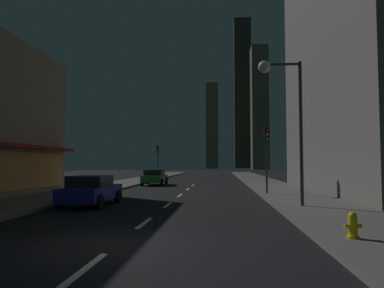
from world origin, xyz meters
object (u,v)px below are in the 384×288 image
car_parked_far (155,177)px  fire_hydrant_yellow_near (353,226)px  traffic_light_far_left (158,155)px  street_lamp_right (282,96)px  car_parked_near (91,190)px  traffic_light_near_right (267,145)px  fire_hydrant_far_left (111,184)px

car_parked_far → fire_hydrant_yellow_near: bearing=-67.8°
car_parked_far → traffic_light_far_left: bearing=99.0°
fire_hydrant_yellow_near → street_lamp_right: street_lamp_right is taller
car_parked_near → traffic_light_far_left: bearing=93.9°
car_parked_far → traffic_light_near_right: traffic_light_near_right is taller
car_parked_far → car_parked_near: bearing=-90.0°
car_parked_far → traffic_light_far_left: size_ratio=1.01×
car_parked_near → street_lamp_right: size_ratio=0.64×
car_parked_near → fire_hydrant_far_left: bearing=102.8°
fire_hydrant_yellow_near → traffic_light_far_left: size_ratio=0.16×
fire_hydrant_far_left → fire_hydrant_yellow_near: bearing=-55.7°
car_parked_near → traffic_light_near_right: (9.10, 6.01, 2.45)m
traffic_light_far_left → traffic_light_near_right: bearing=-63.5°
street_lamp_right → fire_hydrant_far_left: bearing=137.1°
traffic_light_near_right → fire_hydrant_far_left: bearing=160.2°
car_parked_far → traffic_light_far_left: traffic_light_far_left is taller
car_parked_near → fire_hydrant_yellow_near: (9.50, -7.20, -0.29)m
fire_hydrant_yellow_near → traffic_light_far_left: traffic_light_far_left is taller
fire_hydrant_yellow_near → street_lamp_right: bearing=94.4°
fire_hydrant_far_left → street_lamp_right: 16.09m
car_parked_near → fire_hydrant_yellow_near: size_ratio=6.48×
car_parked_near → traffic_light_far_left: (-1.90, 28.09, 2.45)m
fire_hydrant_yellow_near → traffic_light_far_left: (-11.40, 35.30, 2.74)m
fire_hydrant_yellow_near → traffic_light_near_right: traffic_light_near_right is taller
fire_hydrant_yellow_near → car_parked_far: bearing=112.2°
traffic_light_far_left → street_lamp_right: bearing=-69.1°
traffic_light_far_left → street_lamp_right: 30.54m
car_parked_far → street_lamp_right: (8.98, -16.50, 4.33)m
traffic_light_near_right → street_lamp_right: size_ratio=0.64×
car_parked_near → traffic_light_near_right: bearing=33.5°
fire_hydrant_far_left → car_parked_near: bearing=-77.2°
car_parked_far → fire_hydrant_far_left: (-2.30, -6.00, -0.29)m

